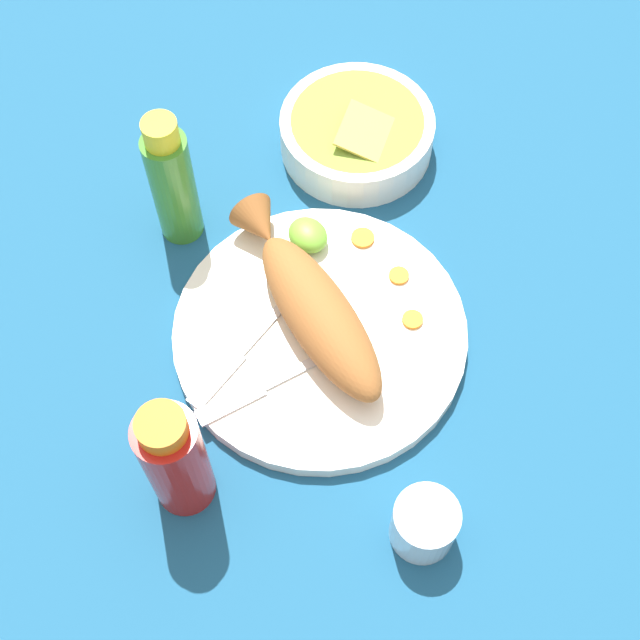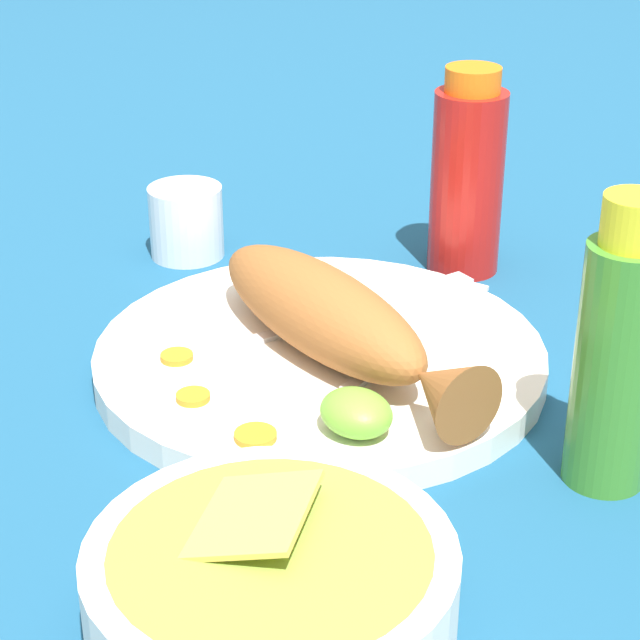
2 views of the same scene
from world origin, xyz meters
name	(u,v)px [view 2 (image 2 of 2)]	position (x,y,z in m)	size (l,w,h in m)	color
ground_plane	(320,371)	(0.00, 0.00, 0.00)	(4.00, 4.00, 0.00)	navy
main_plate	(320,359)	(0.00, 0.00, 0.01)	(0.30, 0.30, 0.02)	white
fried_fish	(334,319)	(-0.02, 0.00, 0.05)	(0.26, 0.09, 0.06)	#935628
fork_near	(380,303)	(0.02, -0.07, 0.02)	(0.04, 0.19, 0.00)	silver
fork_far	(427,326)	(-0.03, -0.07, 0.02)	(0.06, 0.18, 0.00)	silver
carrot_slice_near	(177,357)	(0.05, 0.08, 0.02)	(0.02, 0.02, 0.00)	orange
carrot_slice_mid	(191,395)	(0.00, 0.10, 0.02)	(0.02, 0.02, 0.00)	orange
carrot_slice_far	(255,436)	(-0.06, 0.10, 0.02)	(0.02, 0.02, 0.00)	orange
lime_wedge_main	(356,413)	(-0.09, 0.05, 0.03)	(0.05, 0.04, 0.03)	#6BB233
hot_sauce_bottle_red	(467,176)	(0.05, -0.20, 0.08)	(0.06, 0.06, 0.16)	#B21914
hot_sauce_bottle_green	(618,354)	(-0.20, -0.04, 0.08)	(0.05, 0.05, 0.17)	#3D8428
salt_cup	(187,226)	(0.22, -0.05, 0.03)	(0.06, 0.06, 0.06)	silver
guacamole_bowl	(271,584)	(-0.17, 0.18, 0.03)	(0.18, 0.18, 0.06)	white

